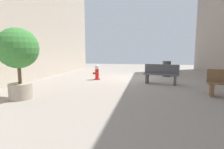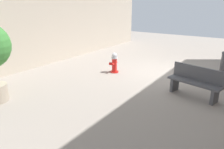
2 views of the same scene
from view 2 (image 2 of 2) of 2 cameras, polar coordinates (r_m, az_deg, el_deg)
ground_plane at (r=9.27m, az=13.79°, el=0.36°), size 23.40×23.40×0.00m
fire_hydrant at (r=9.01m, az=0.61°, el=3.19°), size 0.41×0.44×0.85m
bench_near at (r=7.13m, az=21.37°, el=-1.71°), size 1.71×0.80×0.95m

